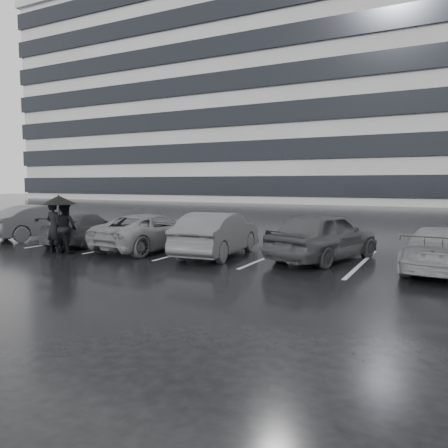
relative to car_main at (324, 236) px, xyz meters
name	(u,v)px	position (x,y,z in m)	size (l,w,h in m)	color
ground	(218,267)	(-2.28, -2.47, -0.73)	(160.00, 160.00, 0.00)	black
office_building	(239,100)	(-24.28, 45.53, 13.61)	(61.00, 26.00, 29.00)	#9B9B9E
car_main	(324,236)	(0.00, 0.00, 0.00)	(1.73, 4.29, 1.46)	black
car_west_a	(218,234)	(-3.24, -0.69, -0.04)	(1.46, 4.19, 1.38)	#2C2C2E
car_west_b	(152,232)	(-5.86, -0.60, -0.11)	(2.07, 4.48, 1.25)	#505053
car_west_c	(83,228)	(-8.99, -0.71, -0.14)	(1.66, 4.09, 1.19)	black
car_west_d	(43,222)	(-11.82, -0.15, -0.03)	(1.48, 4.23, 1.40)	#2C2C2E
car_east	(441,249)	(3.15, -0.34, -0.14)	(1.66, 4.09, 1.19)	#505053
pedestrian_left	(54,227)	(-8.27, -2.71, 0.12)	(0.62, 0.41, 1.71)	black
pedestrian_right	(65,227)	(-7.98, -2.51, 0.11)	(0.82, 0.64, 1.68)	black
umbrella	(59,200)	(-8.06, -2.67, 1.03)	(1.14, 1.14, 1.93)	black
stall_stripes	(232,252)	(-3.08, 0.03, -0.73)	(19.72, 5.00, 0.00)	#B9B9BB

